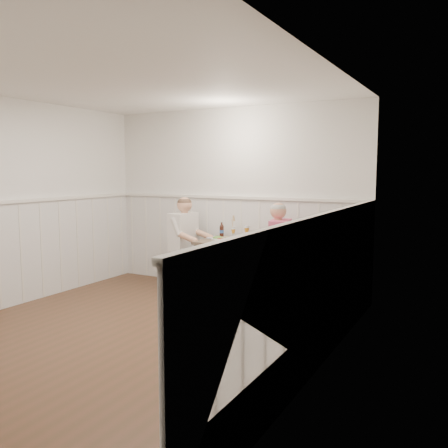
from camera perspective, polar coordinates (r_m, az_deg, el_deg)
name	(u,v)px	position (r m, az deg, el deg)	size (l,w,h in m)	color
ground_plane	(136,331)	(5.26, -10.58, -12.59)	(4.50, 4.50, 0.00)	#4A311E
room_shell	(133,189)	(4.98, -10.95, 4.17)	(4.04, 4.54, 2.60)	white
wainscot	(172,257)	(5.62, -6.29, -4.02)	(4.00, 4.49, 1.34)	silver
dining_table	(231,248)	(6.50, 0.84, -2.95)	(0.85, 0.70, 0.75)	brown
chair_right	(285,267)	(6.26, 7.38, -5.12)	(0.48, 0.48, 0.84)	tan
chair_left	(185,259)	(6.86, -4.68, -4.19)	(0.43, 0.43, 0.81)	tan
man_in_pink	(277,260)	(6.20, 6.36, -4.30)	(0.67, 0.48, 1.32)	#3F3F47
diner_cream	(186,250)	(6.86, -4.65, -3.13)	(0.65, 0.45, 1.35)	#3F3F47
plate_man	(242,241)	(6.30, 2.19, -2.10)	(0.25, 0.25, 0.06)	white
plate_diner	(220,238)	(6.58, -0.46, -1.69)	(0.29, 0.29, 0.07)	white
beer_glass_a	(247,230)	(6.66, 2.75, -0.71)	(0.07, 0.07, 0.19)	silver
beer_glass_b	(233,231)	(6.71, 1.13, -0.83)	(0.06, 0.06, 0.16)	silver
beer_bottle	(222,231)	(6.81, -0.28, -0.80)	(0.06, 0.06, 0.22)	black
rolled_napkin	(235,243)	(6.11, 1.30, -2.33)	(0.21, 0.12, 0.05)	white
grass_vase	(232,227)	(6.72, 0.98, -0.39)	(0.04, 0.04, 0.34)	silver
gingham_mat	(219,238)	(6.77, -0.67, -1.64)	(0.31, 0.26, 0.01)	#4B68B6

